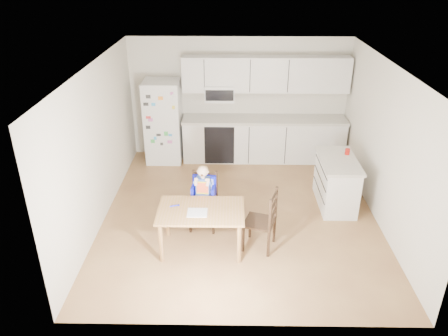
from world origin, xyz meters
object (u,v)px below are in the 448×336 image
refrigerator (163,121)px  kitchen_island (336,182)px  chair_booster (204,190)px  dining_table (201,215)px  chair_side (266,217)px  red_cup (347,152)px

refrigerator → kitchen_island: refrigerator is taller
chair_booster → dining_table: bearing=-84.2°
kitchen_island → dining_table: size_ratio=0.94×
kitchen_island → chair_side: bearing=-135.0°
red_cup → chair_side: (-1.48, -1.51, -0.37)m
red_cup → chair_booster: bearing=-159.2°
red_cup → chair_booster: chair_booster is taller
dining_table → chair_booster: size_ratio=1.15×
refrigerator → red_cup: 3.75m
refrigerator → kitchen_island: bearing=-29.5°
red_cup → refrigerator: bearing=154.7°
kitchen_island → chair_side: size_ratio=1.22×
chair_booster → refrigerator: bearing=117.4°
kitchen_island → red_cup: (0.18, 0.21, 0.48)m
refrigerator → dining_table: bearing=-72.8°
red_cup → chair_booster: size_ratio=0.09×
kitchen_island → refrigerator: bearing=150.5°
dining_table → chair_booster: chair_booster is taller
chair_side → kitchen_island: bearing=152.7°
dining_table → kitchen_island: bearing=30.5°
chair_side → dining_table: bearing=-71.0°
refrigerator → kitchen_island: size_ratio=1.46×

